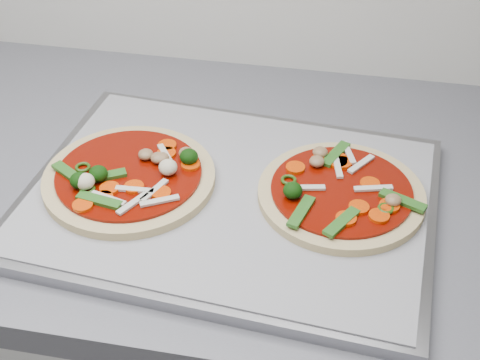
# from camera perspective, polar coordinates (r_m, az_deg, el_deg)

# --- Properties ---
(baking_tray) EXTENTS (0.54, 0.42, 0.02)m
(baking_tray) POSITION_cam_1_polar(r_m,az_deg,el_deg) (0.85, -0.92, -1.64)
(baking_tray) COLOR gray
(baking_tray) RESTS_ON countertop
(parchment) EXTENTS (0.52, 0.40, 0.00)m
(parchment) POSITION_cam_1_polar(r_m,az_deg,el_deg) (0.84, -0.93, -1.16)
(parchment) COLOR gray
(parchment) RESTS_ON baking_tray
(pizza_left) EXTENTS (0.25, 0.25, 0.04)m
(pizza_left) POSITION_cam_1_polar(r_m,az_deg,el_deg) (0.86, -9.41, 0.31)
(pizza_left) COLOR #C8B77D
(pizza_left) RESTS_ON parchment
(pizza_right) EXTENTS (0.22, 0.22, 0.04)m
(pizza_right) POSITION_cam_1_polar(r_m,az_deg,el_deg) (0.84, 8.58, -1.05)
(pizza_right) COLOR #C8B77D
(pizza_right) RESTS_ON parchment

